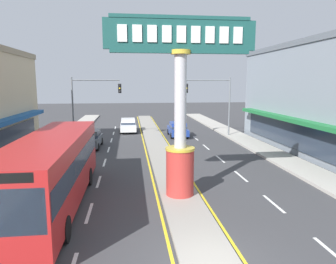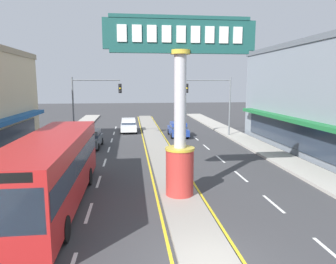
{
  "view_description": "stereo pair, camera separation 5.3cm",
  "coord_description": "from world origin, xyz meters",
  "px_view_note": "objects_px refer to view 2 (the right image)",
  "views": [
    {
      "loc": [
        -2.41,
        -8.52,
        5.64
      ],
      "look_at": [
        -0.05,
        10.6,
        2.6
      ],
      "focal_mm": 33.43,
      "sensor_mm": 36.0,
      "label": 1
    },
    {
      "loc": [
        -2.35,
        -8.52,
        5.64
      ],
      "look_at": [
        -0.05,
        10.6,
        2.6
      ],
      "focal_mm": 33.43,
      "sensor_mm": 36.0,
      "label": 2
    }
  ],
  "objects_px": {
    "traffic_light_right_side": "(214,96)",
    "street_bench": "(2,193)",
    "sedan_near_right_lane": "(178,129)",
    "bus_far_right_lane": "(53,167)",
    "traffic_light_left_side": "(91,97)",
    "district_sign": "(180,114)",
    "sedan_near_left_lane": "(90,139)",
    "sedan_mid_left_lane": "(129,125)"
  },
  "relations": [
    {
      "from": "sedan_near_right_lane",
      "to": "traffic_light_left_side",
      "type": "bearing_deg",
      "value": -175.12
    },
    {
      "from": "traffic_light_left_side",
      "to": "traffic_light_right_side",
      "type": "xyz_separation_m",
      "value": [
        12.39,
        0.01,
        0.0
      ]
    },
    {
      "from": "traffic_light_left_side",
      "to": "bus_far_right_lane",
      "type": "height_order",
      "value": "traffic_light_left_side"
    },
    {
      "from": "sedan_near_right_lane",
      "to": "sedan_near_left_lane",
      "type": "bearing_deg",
      "value": -151.11
    },
    {
      "from": "sedan_near_right_lane",
      "to": "sedan_mid_left_lane",
      "type": "distance_m",
      "value": 6.47
    },
    {
      "from": "sedan_mid_left_lane",
      "to": "street_bench",
      "type": "relative_size",
      "value": 2.7
    },
    {
      "from": "district_sign",
      "to": "traffic_light_right_side",
      "type": "xyz_separation_m",
      "value": [
        6.19,
        16.87,
        0.07
      ]
    },
    {
      "from": "district_sign",
      "to": "sedan_near_left_lane",
      "type": "height_order",
      "value": "district_sign"
    },
    {
      "from": "traffic_light_right_side",
      "to": "sedan_mid_left_lane",
      "type": "relative_size",
      "value": 1.44
    },
    {
      "from": "sedan_near_right_lane",
      "to": "street_bench",
      "type": "bearing_deg",
      "value": -121.44
    },
    {
      "from": "sedan_near_left_lane",
      "to": "sedan_near_right_lane",
      "type": "bearing_deg",
      "value": 28.89
    },
    {
      "from": "bus_far_right_lane",
      "to": "street_bench",
      "type": "relative_size",
      "value": 7.01
    },
    {
      "from": "sedan_near_left_lane",
      "to": "sedan_mid_left_lane",
      "type": "distance_m",
      "value": 9.13
    },
    {
      "from": "traffic_light_left_side",
      "to": "sedan_near_right_lane",
      "type": "distance_m",
      "value": 9.49
    },
    {
      "from": "traffic_light_left_side",
      "to": "sedan_mid_left_lane",
      "type": "height_order",
      "value": "traffic_light_left_side"
    },
    {
      "from": "district_sign",
      "to": "traffic_light_left_side",
      "type": "distance_m",
      "value": 17.97
    },
    {
      "from": "bus_far_right_lane",
      "to": "sedan_near_left_lane",
      "type": "relative_size",
      "value": 2.57
    },
    {
      "from": "district_sign",
      "to": "sedan_near_right_lane",
      "type": "bearing_deg",
      "value": 81.58
    },
    {
      "from": "traffic_light_right_side",
      "to": "street_bench",
      "type": "xyz_separation_m",
      "value": [
        -14.49,
        -17.08,
        -3.6
      ]
    },
    {
      "from": "bus_far_right_lane",
      "to": "sedan_mid_left_lane",
      "type": "xyz_separation_m",
      "value": [
        3.3,
        21.9,
        -1.08
      ]
    },
    {
      "from": "traffic_light_right_side",
      "to": "street_bench",
      "type": "height_order",
      "value": "traffic_light_right_side"
    },
    {
      "from": "sedan_near_right_lane",
      "to": "bus_far_right_lane",
      "type": "relative_size",
      "value": 0.38
    },
    {
      "from": "bus_far_right_lane",
      "to": "street_bench",
      "type": "xyz_separation_m",
      "value": [
        -2.38,
        0.25,
        -1.22
      ]
    },
    {
      "from": "sedan_near_left_lane",
      "to": "bus_far_right_lane",
      "type": "bearing_deg",
      "value": -90.01
    },
    {
      "from": "district_sign",
      "to": "traffic_light_right_side",
      "type": "bearing_deg",
      "value": 69.84
    },
    {
      "from": "district_sign",
      "to": "bus_far_right_lane",
      "type": "relative_size",
      "value": 0.76
    },
    {
      "from": "district_sign",
      "to": "sedan_near_left_lane",
      "type": "relative_size",
      "value": 1.96
    },
    {
      "from": "sedan_near_right_lane",
      "to": "sedan_near_left_lane",
      "type": "xyz_separation_m",
      "value": [
        -8.51,
        -4.7,
        0.0
      ]
    },
    {
      "from": "traffic_light_left_side",
      "to": "street_bench",
      "type": "height_order",
      "value": "traffic_light_left_side"
    },
    {
      "from": "traffic_light_right_side",
      "to": "sedan_near_left_lane",
      "type": "height_order",
      "value": "traffic_light_right_side"
    },
    {
      "from": "district_sign",
      "to": "bus_far_right_lane",
      "type": "bearing_deg",
      "value": -175.54
    },
    {
      "from": "traffic_light_right_side",
      "to": "sedan_near_right_lane",
      "type": "bearing_deg",
      "value": 168.29
    },
    {
      "from": "traffic_light_left_side",
      "to": "sedan_mid_left_lane",
      "type": "distance_m",
      "value": 6.76
    },
    {
      "from": "district_sign",
      "to": "sedan_mid_left_lane",
      "type": "height_order",
      "value": "district_sign"
    },
    {
      "from": "traffic_light_right_side",
      "to": "sedan_near_left_lane",
      "type": "relative_size",
      "value": 1.42
    },
    {
      "from": "sedan_mid_left_lane",
      "to": "street_bench",
      "type": "distance_m",
      "value": 22.38
    },
    {
      "from": "sedan_mid_left_lane",
      "to": "street_bench",
      "type": "xyz_separation_m",
      "value": [
        -5.68,
        -21.65,
        -0.14
      ]
    },
    {
      "from": "sedan_near_right_lane",
      "to": "bus_far_right_lane",
      "type": "xyz_separation_m",
      "value": [
        -8.52,
        -18.08,
        1.08
      ]
    },
    {
      "from": "district_sign",
      "to": "bus_far_right_lane",
      "type": "height_order",
      "value": "district_sign"
    },
    {
      "from": "district_sign",
      "to": "sedan_mid_left_lane",
      "type": "bearing_deg",
      "value": 96.94
    },
    {
      "from": "street_bench",
      "to": "sedan_near_left_lane",
      "type": "bearing_deg",
      "value": 79.7
    },
    {
      "from": "bus_far_right_lane",
      "to": "street_bench",
      "type": "distance_m",
      "value": 2.69
    }
  ]
}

